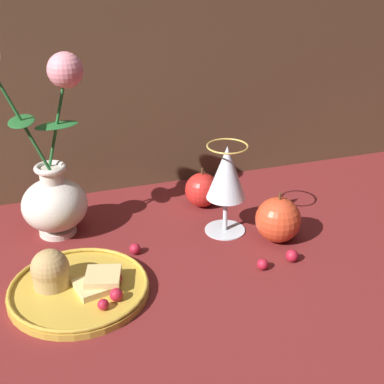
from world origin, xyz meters
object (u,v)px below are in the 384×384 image
(vase, at_px, (50,176))
(apple_near_glass, at_px, (278,220))
(wine_glass, at_px, (227,176))
(apple_beside_vase, at_px, (202,190))
(plate_with_pastries, at_px, (73,284))

(vase, bearing_deg, apple_near_glass, -21.73)
(apple_near_glass, bearing_deg, wine_glass, 142.17)
(vase, xyz_separation_m, apple_beside_vase, (0.27, 0.02, -0.08))
(apple_near_glass, bearing_deg, apple_beside_vase, 116.46)
(vase, relative_size, apple_near_glass, 3.83)
(wine_glass, relative_size, apple_near_glass, 1.80)
(plate_with_pastries, bearing_deg, apple_beside_vase, 36.73)
(vase, relative_size, apple_beside_vase, 4.40)
(plate_with_pastries, relative_size, apple_beside_vase, 2.63)
(plate_with_pastries, height_order, apple_near_glass, apple_near_glass)
(wine_glass, bearing_deg, vase, 163.25)
(vase, distance_m, plate_with_pastries, 0.20)
(wine_glass, xyz_separation_m, apple_near_glass, (0.07, -0.06, -0.07))
(vase, height_order, apple_beside_vase, vase)
(plate_with_pastries, bearing_deg, vase, 92.05)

